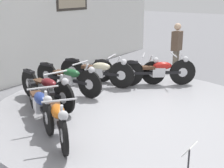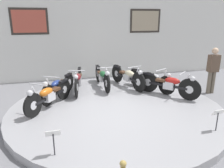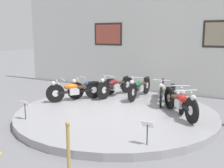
{
  "view_description": "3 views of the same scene",
  "coord_description": "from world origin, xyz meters",
  "px_view_note": "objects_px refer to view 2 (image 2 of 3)",
  "views": [
    {
      "loc": [
        -5.17,
        -3.19,
        2.55
      ],
      "look_at": [
        -0.24,
        0.33,
        0.72
      ],
      "focal_mm": 50.0,
      "sensor_mm": 36.0,
      "label": 1
    },
    {
      "loc": [
        -1.6,
        -5.47,
        2.55
      ],
      "look_at": [
        -0.04,
        0.3,
        0.73
      ],
      "focal_mm": 35.0,
      "sensor_mm": 36.0,
      "label": 2
    },
    {
      "loc": [
        3.48,
        -6.69,
        2.39
      ],
      "look_at": [
        -0.22,
        0.12,
        0.93
      ],
      "focal_mm": 42.0,
      "sensor_mm": 36.0,
      "label": 3
    }
  ],
  "objects_px": {
    "motorcycle_red": "(169,84)",
    "visitor_standing": "(213,68)",
    "motorcycle_blue": "(58,86)",
    "info_placard_front_left": "(53,137)",
    "motorcycle_green": "(102,77)",
    "motorcycle_cream": "(128,76)",
    "info_placard_front_centre": "(218,115)",
    "motorcycle_maroon": "(78,80)",
    "motorcycle_orange": "(49,95)",
    "motorcycle_silver": "(151,79)"
  },
  "relations": [
    {
      "from": "motorcycle_red",
      "to": "info_placard_front_left",
      "type": "xyz_separation_m",
      "value": [
        -3.52,
        -2.27,
        -0.03
      ]
    },
    {
      "from": "motorcycle_blue",
      "to": "motorcycle_orange",
      "type": "bearing_deg",
      "value": -110.43
    },
    {
      "from": "motorcycle_green",
      "to": "info_placard_front_centre",
      "type": "xyz_separation_m",
      "value": [
        1.71,
        -3.7,
        -0.03
      ]
    },
    {
      "from": "motorcycle_maroon",
      "to": "motorcycle_red",
      "type": "height_order",
      "value": "motorcycle_red"
    },
    {
      "from": "motorcycle_green",
      "to": "info_placard_front_centre",
      "type": "bearing_deg",
      "value": -65.17
    },
    {
      "from": "info_placard_front_centre",
      "to": "motorcycle_blue",
      "type": "bearing_deg",
      "value": 137.41
    },
    {
      "from": "info_placard_front_centre",
      "to": "visitor_standing",
      "type": "distance_m",
      "value": 3.27
    },
    {
      "from": "motorcycle_green",
      "to": "motorcycle_red",
      "type": "relative_size",
      "value": 1.26
    },
    {
      "from": "info_placard_front_centre",
      "to": "motorcycle_orange",
      "type": "bearing_deg",
      "value": 147.25
    },
    {
      "from": "visitor_standing",
      "to": "motorcycle_blue",
      "type": "bearing_deg",
      "value": 175.88
    },
    {
      "from": "motorcycle_green",
      "to": "motorcycle_orange",
      "type": "bearing_deg",
      "value": -141.5
    },
    {
      "from": "motorcycle_blue",
      "to": "info_placard_front_centre",
      "type": "bearing_deg",
      "value": -42.59
    },
    {
      "from": "motorcycle_maroon",
      "to": "info_placard_front_centre",
      "type": "height_order",
      "value": "motorcycle_maroon"
    },
    {
      "from": "motorcycle_orange",
      "to": "motorcycle_blue",
      "type": "distance_m",
      "value": 0.77
    },
    {
      "from": "motorcycle_orange",
      "to": "motorcycle_cream",
      "type": "distance_m",
      "value": 2.96
    },
    {
      "from": "motorcycle_green",
      "to": "info_placard_front_left",
      "type": "relative_size",
      "value": 3.92
    },
    {
      "from": "motorcycle_cream",
      "to": "motorcycle_red",
      "type": "relative_size",
      "value": 1.23
    },
    {
      "from": "motorcycle_orange",
      "to": "motorcycle_cream",
      "type": "xyz_separation_m",
      "value": [
        2.68,
        1.25,
        0.02
      ]
    },
    {
      "from": "motorcycle_maroon",
      "to": "motorcycle_red",
      "type": "xyz_separation_m",
      "value": [
        2.68,
        -1.24,
        0.0
      ]
    },
    {
      "from": "motorcycle_maroon",
      "to": "motorcycle_cream",
      "type": "height_order",
      "value": "motorcycle_cream"
    },
    {
      "from": "motorcycle_orange",
      "to": "motorcycle_maroon",
      "type": "distance_m",
      "value": 1.56
    },
    {
      "from": "info_placard_front_centre",
      "to": "visitor_standing",
      "type": "bearing_deg",
      "value": 53.54
    },
    {
      "from": "motorcycle_cream",
      "to": "visitor_standing",
      "type": "height_order",
      "value": "visitor_standing"
    },
    {
      "from": "motorcycle_maroon",
      "to": "visitor_standing",
      "type": "bearing_deg",
      "value": -11.22
    },
    {
      "from": "info_placard_front_left",
      "to": "info_placard_front_centre",
      "type": "xyz_separation_m",
      "value": [
        3.42,
        0.0,
        0.0
      ]
    },
    {
      "from": "motorcycle_blue",
      "to": "motorcycle_green",
      "type": "bearing_deg",
      "value": 24.91
    },
    {
      "from": "motorcycle_cream",
      "to": "info_placard_front_left",
      "type": "relative_size",
      "value": 3.83
    },
    {
      "from": "info_placard_front_left",
      "to": "info_placard_front_centre",
      "type": "relative_size",
      "value": 1.0
    },
    {
      "from": "motorcycle_maroon",
      "to": "visitor_standing",
      "type": "height_order",
      "value": "visitor_standing"
    },
    {
      "from": "info_placard_front_centre",
      "to": "motorcycle_cream",
      "type": "bearing_deg",
      "value": 103.38
    },
    {
      "from": "motorcycle_orange",
      "to": "motorcycle_green",
      "type": "bearing_deg",
      "value": 38.5
    },
    {
      "from": "motorcycle_red",
      "to": "visitor_standing",
      "type": "distance_m",
      "value": 1.9
    },
    {
      "from": "motorcycle_cream",
      "to": "info_placard_front_left",
      "type": "bearing_deg",
      "value": -126.42
    },
    {
      "from": "motorcycle_orange",
      "to": "info_placard_front_left",
      "type": "xyz_separation_m",
      "value": [
        0.09,
        -2.26,
        -0.01
      ]
    },
    {
      "from": "motorcycle_blue",
      "to": "motorcycle_silver",
      "type": "bearing_deg",
      "value": -0.02
    },
    {
      "from": "motorcycle_orange",
      "to": "info_placard_front_left",
      "type": "distance_m",
      "value": 2.26
    },
    {
      "from": "motorcycle_green",
      "to": "info_placard_front_left",
      "type": "distance_m",
      "value": 4.07
    },
    {
      "from": "info_placard_front_centre",
      "to": "motorcycle_maroon",
      "type": "bearing_deg",
      "value": 126.39
    },
    {
      "from": "motorcycle_maroon",
      "to": "motorcycle_green",
      "type": "relative_size",
      "value": 0.99
    },
    {
      "from": "motorcycle_cream",
      "to": "visitor_standing",
      "type": "xyz_separation_m",
      "value": [
        2.76,
        -0.9,
        0.32
      ]
    },
    {
      "from": "motorcycle_maroon",
      "to": "motorcycle_cream",
      "type": "distance_m",
      "value": 1.75
    },
    {
      "from": "motorcycle_cream",
      "to": "motorcycle_silver",
      "type": "distance_m",
      "value": 0.84
    },
    {
      "from": "motorcycle_maroon",
      "to": "motorcycle_silver",
      "type": "relative_size",
      "value": 1.1
    },
    {
      "from": "motorcycle_cream",
      "to": "info_placard_front_centre",
      "type": "xyz_separation_m",
      "value": [
        0.83,
        -3.51,
        -0.03
      ]
    },
    {
      "from": "motorcycle_maroon",
      "to": "motorcycle_blue",
      "type": "bearing_deg",
      "value": -141.65
    },
    {
      "from": "motorcycle_blue",
      "to": "info_placard_front_left",
      "type": "xyz_separation_m",
      "value": [
        -0.18,
        -2.98,
        -0.01
      ]
    },
    {
      "from": "motorcycle_red",
      "to": "info_placard_front_centre",
      "type": "height_order",
      "value": "motorcycle_red"
    },
    {
      "from": "motorcycle_cream",
      "to": "motorcycle_orange",
      "type": "bearing_deg",
      "value": -155.05
    },
    {
      "from": "motorcycle_orange",
      "to": "motorcycle_green",
      "type": "xyz_separation_m",
      "value": [
        1.81,
        1.44,
        0.02
      ]
    },
    {
      "from": "motorcycle_blue",
      "to": "visitor_standing",
      "type": "xyz_separation_m",
      "value": [
        5.18,
        -0.37,
        0.34
      ]
    }
  ]
}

